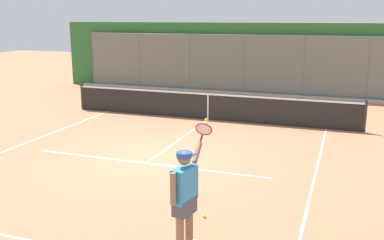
# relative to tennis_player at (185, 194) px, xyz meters

# --- Properties ---
(ground_plane) EXTENTS (60.00, 60.00, 0.00)m
(ground_plane) POSITION_rel_tennis_player_xyz_m (2.46, -4.10, -0.98)
(ground_plane) COLOR #B27551
(court_line_markings) EXTENTS (8.36, 9.51, 0.01)m
(court_line_markings) POSITION_rel_tennis_player_xyz_m (2.46, -3.35, -0.97)
(court_line_markings) COLOR white
(court_line_markings) RESTS_ON ground
(fence_backdrop) EXTENTS (19.55, 1.37, 3.39)m
(fence_backdrop) POSITION_rel_tennis_player_xyz_m (2.46, -15.12, 0.70)
(fence_backdrop) COLOR slate
(fence_backdrop) RESTS_ON ground
(tennis_net) EXTENTS (10.75, 0.09, 1.07)m
(tennis_net) POSITION_rel_tennis_player_xyz_m (2.46, -8.90, -0.48)
(tennis_net) COLOR #2D2D2D
(tennis_net) RESTS_ON ground
(tennis_player) EXTENTS (0.34, 1.41, 1.96)m
(tennis_player) POSITION_rel_tennis_player_xyz_m (0.00, 0.00, 0.00)
(tennis_player) COLOR silver
(tennis_player) RESTS_ON ground
(tennis_ball_near_net) EXTENTS (0.07, 0.07, 0.07)m
(tennis_ball_near_net) POSITION_rel_tennis_player_xyz_m (0.08, -1.23, -0.94)
(tennis_ball_near_net) COLOR #D6E042
(tennis_ball_near_net) RESTS_ON ground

